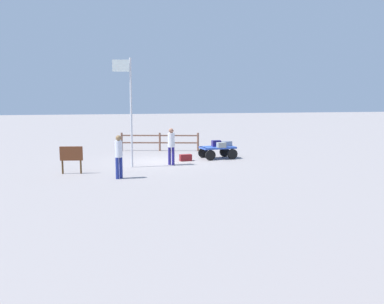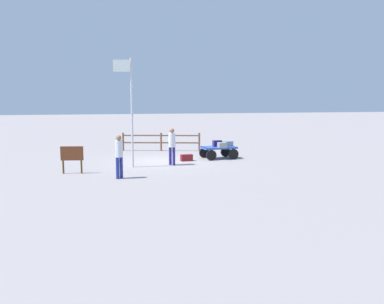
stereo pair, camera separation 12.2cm
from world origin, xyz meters
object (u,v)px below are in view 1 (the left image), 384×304
at_px(worker_lead, 119,154).
at_px(signboard, 71,156).
at_px(luggage_cart, 217,150).
at_px(suitcase_dark, 216,143).
at_px(suitcase_olive, 186,158).
at_px(worker_trailing, 171,143).
at_px(suitcase_grey, 226,144).
at_px(flagpole, 129,104).
at_px(suitcase_navy, 221,145).

relative_size(worker_lead, signboard, 1.49).
xyz_separation_m(luggage_cart, worker_lead, (5.50, 4.59, 0.57)).
relative_size(suitcase_dark, suitcase_olive, 0.74).
xyz_separation_m(worker_trailing, signboard, (4.67, 1.42, -0.28)).
xyz_separation_m(luggage_cart, signboard, (7.49, 3.02, 0.33)).
relative_size(luggage_cart, worker_trailing, 1.09).
bearing_deg(suitcase_grey, flagpole, 20.10).
height_order(suitcase_grey, flagpole, flagpole).
distance_m(suitcase_grey, worker_lead, 7.65).
xyz_separation_m(suitcase_olive, worker_lead, (3.64, 4.10, 0.86)).
bearing_deg(suitcase_navy, suitcase_grey, -129.62).
bearing_deg(worker_lead, suitcase_grey, -142.21).
bearing_deg(signboard, worker_trailing, -163.09).
bearing_deg(signboard, flagpole, -156.52).
distance_m(luggage_cart, flagpole, 5.79).
bearing_deg(suitcase_olive, worker_trailing, 49.43).
xyz_separation_m(worker_trailing, flagpole, (2.04, 0.28, 1.94)).
bearing_deg(flagpole, suitcase_dark, -157.81).
xyz_separation_m(suitcase_dark, suitcase_olive, (1.82, 0.57, -0.65)).
height_order(worker_lead, worker_trailing, worker_trailing).
bearing_deg(suitcase_grey, worker_trailing, 26.83).
xyz_separation_m(suitcase_navy, suitcase_grey, (-0.45, -0.54, 0.00)).
height_order(luggage_cart, suitcase_dark, suitcase_dark).
relative_size(suitcase_dark, worker_trailing, 0.26).
height_order(suitcase_grey, signboard, signboard).
height_order(luggage_cart, suitcase_navy, suitcase_navy).
bearing_deg(suitcase_olive, luggage_cart, -165.24).
xyz_separation_m(suitcase_navy, suitcase_olive, (1.95, 0.04, -0.62)).
bearing_deg(worker_trailing, suitcase_dark, -148.70).
distance_m(luggage_cart, suitcase_grey, 0.64).
distance_m(suitcase_navy, signboard, 8.00).
distance_m(suitcase_navy, worker_lead, 6.97).
bearing_deg(suitcase_dark, flagpole, 22.19).
relative_size(luggage_cart, worker_lead, 1.10).
bearing_deg(suitcase_navy, luggage_cart, -78.52).
bearing_deg(suitcase_dark, suitcase_navy, 104.15).
bearing_deg(worker_lead, flagpole, -103.49).
relative_size(luggage_cart, signboard, 1.64).
xyz_separation_m(suitcase_dark, worker_lead, (5.46, 4.67, 0.21)).
xyz_separation_m(suitcase_olive, flagpole, (2.99, 1.39, 2.84)).
xyz_separation_m(suitcase_grey, suitcase_olive, (2.40, 0.58, -0.62)).
relative_size(suitcase_navy, suitcase_olive, 0.74).
bearing_deg(suitcase_grey, signboard, 21.23).
distance_m(suitcase_olive, signboard, 6.20).
bearing_deg(worker_trailing, suitcase_grey, -153.17).
relative_size(luggage_cart, flagpole, 0.38).
bearing_deg(signboard, suitcase_olive, -155.76).
distance_m(suitcase_navy, flagpole, 5.60).
distance_m(luggage_cart, suitcase_navy, 0.56).
bearing_deg(suitcase_olive, flagpole, 24.91).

